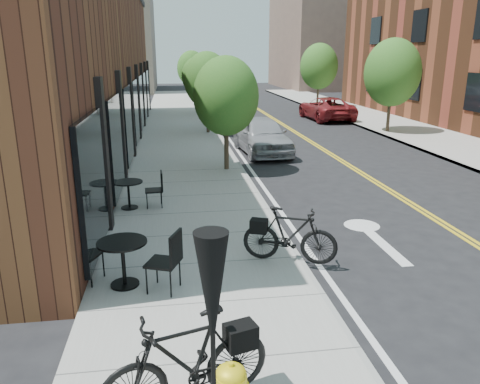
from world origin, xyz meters
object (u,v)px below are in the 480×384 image
parked_car_b (233,114)px  parked_car_c (225,99)px  bicycle_left (187,362)px  bicycle_right (290,235)px  patio_umbrella (212,311)px  parked_car_far (326,108)px  bistro_set_b (123,257)px  bistro_set_c (129,191)px  parked_car_a (262,135)px

parked_car_b → parked_car_c: bearing=83.6°
bicycle_left → parked_car_c: 31.17m
bicycle_right → patio_umbrella: (-1.86, -4.60, 1.25)m
parked_car_far → bicycle_left: bearing=66.0°
parked_car_c → patio_umbrella: bearing=-90.7°
patio_umbrella → bicycle_left: bearing=102.0°
parked_car_b → parked_car_far: parked_car_b is taller
bistro_set_b → parked_car_b: 19.22m
parked_car_c → parked_car_far: size_ratio=0.94×
bistro_set_b → bicycle_right: bearing=31.5°
bicycle_right → patio_umbrella: bearing=179.9°
bistro_set_c → patio_umbrella: size_ratio=0.70×
bicycle_left → parked_car_a: bearing=149.1°
bistro_set_c → parked_car_b: size_ratio=0.40×
bistro_set_b → parked_car_far: size_ratio=0.40×
bistro_set_b → parked_car_c: (4.95, 27.83, 0.04)m
bistro_set_b → bistro_set_c: size_ratio=1.15×
bistro_set_b → parked_car_far: (10.45, 20.71, 0.05)m
bicycle_left → parked_car_b: parked_car_b is taller
parked_car_a → parked_car_c: (0.38, 16.60, -0.07)m
patio_umbrella → parked_car_b: bearing=82.1°
parked_car_c → parked_car_far: (5.51, -7.13, 0.01)m
parked_car_a → parked_car_b: parked_car_a is taller
bicycle_right → parked_car_a: 10.82m
bistro_set_b → parked_car_b: bearing=98.8°
bicycle_right → bistro_set_b: bicycle_right is taller
bicycle_left → patio_umbrella: patio_umbrella is taller
patio_umbrella → parked_car_far: 26.49m
bicycle_left → parked_car_far: 25.61m
bistro_set_c → parked_car_c: parked_car_c is taller
bistro_set_b → bistro_set_c: bearing=115.2°
bicycle_left → patio_umbrella: bearing=-4.8°
bicycle_right → bistro_set_c: size_ratio=1.04×
bistro_set_b → parked_car_a: (4.57, 11.23, 0.10)m
bicycle_left → bicycle_right: (2.07, 3.60, -0.05)m
bistro_set_b → bistro_set_c: 4.29m
bicycle_right → parked_car_b: bearing=17.9°
bistro_set_b → parked_car_a: bearing=89.7°
bistro_set_c → parked_car_a: bearing=51.7°
bistro_set_b → patio_umbrella: size_ratio=0.80×
parked_car_a → parked_car_far: (5.89, 9.48, -0.05)m
parked_car_c → parked_car_b: bearing=-87.7°
patio_umbrella → parked_car_b: (3.16, 22.79, -1.19)m
bistro_set_b → bistro_set_c: bistro_set_b is taller
bistro_set_b → parked_car_far: parked_car_far is taller
bicycle_left → parked_car_far: (9.48, 23.79, -0.01)m
bistro_set_b → parked_car_c: size_ratio=0.42×
parked_car_a → parked_car_far: size_ratio=0.88×
bicycle_right → parked_car_c: size_ratio=0.38×
patio_umbrella → parked_car_far: size_ratio=0.49×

